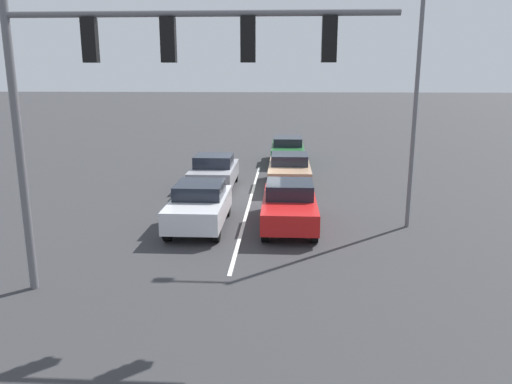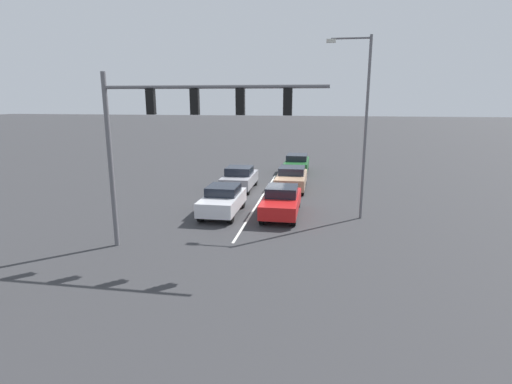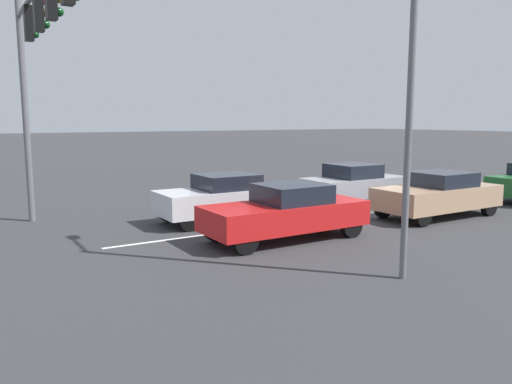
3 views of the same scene
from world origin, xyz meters
TOP-DOWN VIEW (x-y plane):
  - ground_plane at (0.00, 0.00)m, footprint 240.00×240.00m
  - lane_stripe_left_divider at (0.00, 1.77)m, footprint 0.12×15.54m
  - car_silver_midlane_front at (1.49, 5.29)m, footprint 1.82×4.08m
  - car_red_leftlane_front at (-1.61, 4.92)m, footprint 1.82×4.60m
  - car_gray_midlane_second at (1.82, -0.70)m, footprint 1.91×4.12m
  - car_tan_leftlane_second at (-1.65, -1.32)m, footprint 1.91×4.50m
  - car_darkgreen_leftlane_third at (-1.60, -7.60)m, footprint 1.87×4.61m
  - traffic_signal_gantry at (1.87, 10.52)m, footprint 8.67×0.37m
  - street_lamp_left_shoulder at (-5.49, 4.83)m, footprint 2.14×0.24m

SIDE VIEW (x-z plane):
  - ground_plane at x=0.00m, z-range 0.00..0.00m
  - lane_stripe_left_divider at x=0.00m, z-range 0.00..0.01m
  - car_red_leftlane_front at x=-1.61m, z-range 0.01..1.53m
  - car_tan_leftlane_second at x=-1.65m, z-range 0.02..1.54m
  - car_gray_midlane_second at x=1.82m, z-range 0.00..1.57m
  - car_darkgreen_leftlane_third at x=-1.60m, z-range 0.02..1.55m
  - car_silver_midlane_front at x=1.49m, z-range 0.02..1.56m
  - street_lamp_left_shoulder at x=-5.49m, z-range 0.66..9.62m
  - traffic_signal_gantry at x=1.87m, z-range 1.67..8.72m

